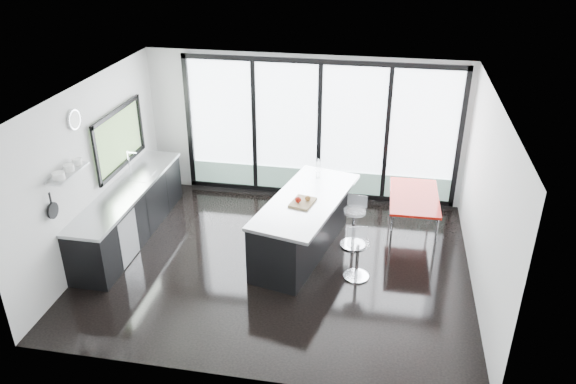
% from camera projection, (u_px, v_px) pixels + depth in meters
% --- Properties ---
extents(floor, '(6.00, 5.00, 0.00)m').
position_uv_depth(floor, '(279.00, 264.00, 9.02)').
color(floor, black).
rests_on(floor, ground).
extents(ceiling, '(6.00, 5.00, 0.00)m').
position_uv_depth(ceiling, '(277.00, 95.00, 7.76)').
color(ceiling, white).
rests_on(ceiling, wall_back).
extents(wall_back, '(6.00, 0.09, 2.80)m').
position_uv_depth(wall_back, '(318.00, 136.00, 10.57)').
color(wall_back, silver).
rests_on(wall_back, ground).
extents(wall_front, '(6.00, 0.00, 2.80)m').
position_uv_depth(wall_front, '(233.00, 283.00, 6.19)').
color(wall_front, silver).
rests_on(wall_front, ground).
extents(wall_left, '(0.26, 5.00, 2.80)m').
position_uv_depth(wall_left, '(100.00, 154.00, 9.04)').
color(wall_left, silver).
rests_on(wall_left, ground).
extents(wall_right, '(0.00, 5.00, 2.80)m').
position_uv_depth(wall_right, '(486.00, 202.00, 7.90)').
color(wall_right, silver).
rests_on(wall_right, ground).
extents(counter_cabinets, '(0.69, 3.24, 1.36)m').
position_uv_depth(counter_cabinets, '(130.00, 212.00, 9.59)').
color(counter_cabinets, black).
rests_on(counter_cabinets, floor).
extents(island, '(1.54, 2.60, 1.29)m').
position_uv_depth(island, '(301.00, 224.00, 9.13)').
color(island, black).
rests_on(island, floor).
extents(bar_stool_near, '(0.48, 0.48, 0.63)m').
position_uv_depth(bar_stool_near, '(357.00, 260.00, 8.55)').
color(bar_stool_near, silver).
rests_on(bar_stool_near, floor).
extents(bar_stool_far, '(0.50, 0.50, 0.69)m').
position_uv_depth(bar_stool_far, '(354.00, 228.00, 9.36)').
color(bar_stool_far, silver).
rests_on(bar_stool_far, floor).
extents(red_table, '(0.83, 1.43, 0.76)m').
position_uv_depth(red_table, '(412.00, 216.00, 9.66)').
color(red_table, '#9E1009').
rests_on(red_table, floor).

